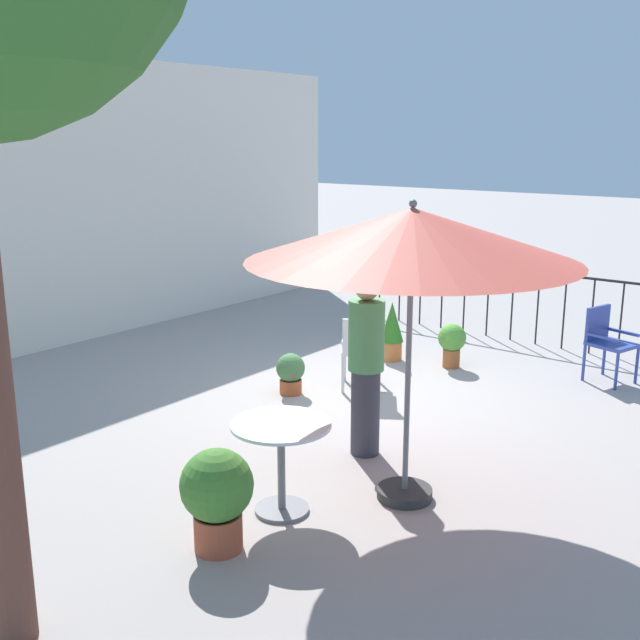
{
  "coord_description": "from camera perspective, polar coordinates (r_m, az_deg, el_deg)",
  "views": [
    {
      "loc": [
        -6.29,
        -4.37,
        2.8
      ],
      "look_at": [
        0.0,
        0.55,
        0.84
      ],
      "focal_mm": 42.18,
      "sensor_mm": 36.0,
      "label": 1
    }
  ],
  "objects": [
    {
      "name": "potted_plant_3",
      "position": [
        8.36,
        -2.25,
        -3.97
      ],
      "size": [
        0.32,
        0.32,
        0.46
      ],
      "color": "#B5552E",
      "rests_on": "ground"
    },
    {
      "name": "villa_facade",
      "position": [
        11.04,
        -17.22,
        8.66
      ],
      "size": [
        9.99,
        0.3,
        3.85
      ],
      "primitive_type": "cube",
      "color": "silver",
      "rests_on": "ground"
    },
    {
      "name": "ground_plane",
      "position": [
        8.16,
        3.09,
        -6.29
      ],
      "size": [
        60.0,
        60.0,
        0.0
      ],
      "primitive_type": "plane",
      "color": "#9F9691"
    },
    {
      "name": "cafe_table_0",
      "position": [
        5.73,
        -2.96,
        -9.83
      ],
      "size": [
        0.76,
        0.76,
        0.72
      ],
      "color": "white",
      "rests_on": "ground"
    },
    {
      "name": "patio_umbrella_0",
      "position": [
        5.55,
        7.0,
        6.28
      ],
      "size": [
        2.47,
        2.47,
        2.35
      ],
      "color": "#2D2D2D",
      "rests_on": "ground"
    },
    {
      "name": "terrace_railing",
      "position": [
        10.85,
        13.54,
        2.18
      ],
      "size": [
        0.03,
        5.17,
        1.01
      ],
      "color": "black",
      "rests_on": "ground"
    },
    {
      "name": "standing_person",
      "position": [
        6.64,
        3.51,
        -3.37
      ],
      "size": [
        0.43,
        0.43,
        1.63
      ],
      "color": "#33333D",
      "rests_on": "ground"
    },
    {
      "name": "potted_plant_1",
      "position": [
        5.33,
        -7.87,
        -12.93
      ],
      "size": [
        0.51,
        0.51,
        0.74
      ],
      "color": "#A44A30",
      "rests_on": "ground"
    },
    {
      "name": "patio_chair_1",
      "position": [
        9.34,
        20.91,
        -1.31
      ],
      "size": [
        0.55,
        0.57,
        0.87
      ],
      "color": "#32459C",
      "rests_on": "ground"
    },
    {
      "name": "patio_chair_0",
      "position": [
        8.43,
        3.13,
        -2.03
      ],
      "size": [
        0.63,
        0.62,
        0.85
      ],
      "color": "silver",
      "rests_on": "ground"
    },
    {
      "name": "potted_plant_4",
      "position": [
        9.42,
        9.98,
        -1.65
      ],
      "size": [
        0.34,
        0.34,
        0.55
      ],
      "color": "#9E582D",
      "rests_on": "ground"
    },
    {
      "name": "potted_plant_0",
      "position": [
        9.6,
        5.47,
        -0.76
      ],
      "size": [
        0.3,
        0.3,
        0.76
      ],
      "color": "#C46E38",
      "rests_on": "ground"
    }
  ]
}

